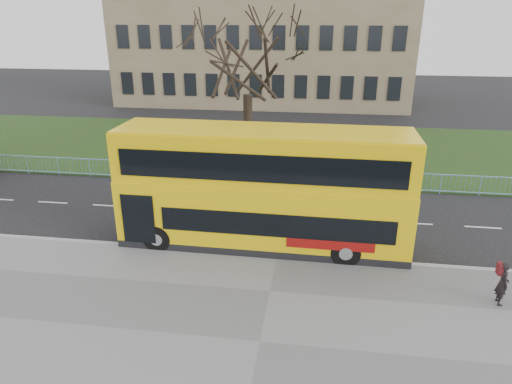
% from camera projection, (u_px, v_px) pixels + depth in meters
% --- Properties ---
extents(ground, '(120.00, 120.00, 0.00)m').
position_uv_depth(ground, '(281.00, 240.00, 19.57)').
color(ground, black).
rests_on(ground, ground).
extents(pavement, '(80.00, 10.50, 0.12)m').
position_uv_depth(pavement, '(260.00, 343.00, 13.32)').
color(pavement, slate).
rests_on(pavement, ground).
extents(kerb, '(80.00, 0.20, 0.14)m').
position_uv_depth(kerb, '(277.00, 256.00, 18.11)').
color(kerb, '#949496').
rests_on(kerb, ground).
extents(grass_verge, '(80.00, 15.40, 0.08)m').
position_uv_depth(grass_verge, '(299.00, 149.00, 32.74)').
color(grass_verge, '#1A3714').
rests_on(grass_verge, ground).
extents(guard_railing, '(40.00, 0.12, 1.10)m').
position_uv_depth(guard_railing, '(292.00, 177.00, 25.45)').
color(guard_railing, '#7EBEE0').
rests_on(guard_railing, ground).
extents(bare_tree, '(7.38, 7.38, 10.54)m').
position_uv_depth(bare_tree, '(248.00, 80.00, 27.24)').
color(bare_tree, black).
rests_on(bare_tree, grass_verge).
extents(civic_building, '(30.00, 15.00, 14.00)m').
position_uv_depth(civic_building, '(265.00, 34.00, 49.96)').
color(civic_building, '#7B664E').
rests_on(civic_building, ground).
extents(yellow_bus, '(11.63, 2.95, 4.86)m').
position_uv_depth(yellow_bus, '(263.00, 186.00, 18.24)').
color(yellow_bus, yellow).
rests_on(yellow_bus, ground).
extents(pedestrian, '(0.37, 0.56, 1.51)m').
position_uv_depth(pedestrian, '(503.00, 283.00, 14.80)').
color(pedestrian, black).
rests_on(pedestrian, pavement).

